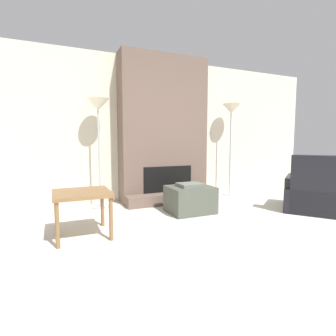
{
  "coord_description": "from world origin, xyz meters",
  "views": [
    {
      "loc": [
        -1.86,
        -1.56,
        1.09
      ],
      "look_at": [
        0.0,
        2.69,
        0.61
      ],
      "focal_mm": 28.0,
      "sensor_mm": 36.0,
      "label": 1
    }
  ],
  "objects_px": {
    "floor_lamp_right": "(231,116)",
    "ottoman": "(190,199)",
    "armchair": "(316,195)",
    "side_table": "(82,197)",
    "floor_lamp_left": "(98,113)"
  },
  "relations": [
    {
      "from": "ottoman",
      "to": "floor_lamp_left",
      "type": "bearing_deg",
      "value": 144.77
    },
    {
      "from": "floor_lamp_left",
      "to": "floor_lamp_right",
      "type": "distance_m",
      "value": 2.59
    },
    {
      "from": "ottoman",
      "to": "floor_lamp_left",
      "type": "relative_size",
      "value": 0.38
    },
    {
      "from": "side_table",
      "to": "floor_lamp_left",
      "type": "xyz_separation_m",
      "value": [
        0.4,
        1.24,
        1.09
      ]
    },
    {
      "from": "ottoman",
      "to": "floor_lamp_right",
      "type": "bearing_deg",
      "value": 31.84
    },
    {
      "from": "side_table",
      "to": "ottoman",
      "type": "bearing_deg",
      "value": 13.58
    },
    {
      "from": "ottoman",
      "to": "armchair",
      "type": "distance_m",
      "value": 1.95
    },
    {
      "from": "armchair",
      "to": "floor_lamp_right",
      "type": "bearing_deg",
      "value": -22.79
    },
    {
      "from": "ottoman",
      "to": "armchair",
      "type": "bearing_deg",
      "value": -22.46
    },
    {
      "from": "floor_lamp_right",
      "to": "ottoman",
      "type": "bearing_deg",
      "value": -148.16
    },
    {
      "from": "ottoman",
      "to": "side_table",
      "type": "height_order",
      "value": "side_table"
    },
    {
      "from": "side_table",
      "to": "floor_lamp_left",
      "type": "bearing_deg",
      "value": 72.14
    },
    {
      "from": "ottoman",
      "to": "floor_lamp_right",
      "type": "distance_m",
      "value": 2.13
    },
    {
      "from": "floor_lamp_left",
      "to": "ottoman",
      "type": "bearing_deg",
      "value": -35.23
    },
    {
      "from": "armchair",
      "to": "side_table",
      "type": "bearing_deg",
      "value": 46.57
    }
  ]
}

